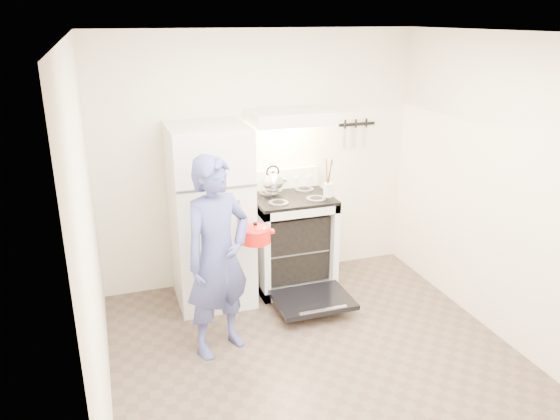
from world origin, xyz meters
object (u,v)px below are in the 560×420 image
(person, at_px, (218,258))
(refrigerator, at_px, (211,216))
(stove_body, at_px, (291,243))
(dutch_oven, at_px, (255,235))
(tea_kettle, at_px, (273,181))

(person, bearing_deg, refrigerator, 57.41)
(stove_body, height_order, person, person)
(person, relative_size, dutch_oven, 5.01)
(stove_body, relative_size, person, 0.56)
(refrigerator, relative_size, stove_body, 1.85)
(stove_body, bearing_deg, person, -136.24)
(person, distance_m, dutch_oven, 0.48)
(dutch_oven, bearing_deg, person, -144.36)
(refrigerator, distance_m, dutch_oven, 0.65)
(stove_body, bearing_deg, dutch_oven, -131.55)
(tea_kettle, xyz_separation_m, person, (-0.77, -0.97, -0.28))
(refrigerator, bearing_deg, dutch_oven, -66.02)
(refrigerator, relative_size, dutch_oven, 5.19)
(stove_body, relative_size, dutch_oven, 2.81)
(stove_body, xyz_separation_m, person, (-0.93, -0.90, 0.36))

